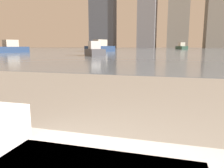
{
  "coord_description": "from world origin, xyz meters",
  "views": [
    {
      "loc": [
        0.66,
        0.19,
        0.92
      ],
      "look_at": [
        0.04,
        2.42,
        0.52
      ],
      "focal_mm": 35.0,
      "sensor_mm": 36.0,
      "label": 1
    }
  ],
  "objects": [
    {
      "name": "harbor_water",
      "position": [
        0.0,
        62.0,
        0.01
      ],
      "size": [
        180.0,
        110.0,
        0.01
      ],
      "color": "slate",
      "rests_on": "ground_plane"
    },
    {
      "name": "harbor_boat_0",
      "position": [
        -21.7,
        26.75,
        0.65
      ],
      "size": [
        3.33,
        5.12,
        1.82
      ],
      "color": "navy",
      "rests_on": "harbor_water"
    },
    {
      "name": "harbor_boat_1",
      "position": [
        -6.75,
        20.48,
        0.51
      ],
      "size": [
        3.1,
        3.86,
        1.41
      ],
      "color": "#4C4C51",
      "rests_on": "harbor_water"
    },
    {
      "name": "harbor_boat_2",
      "position": [
        -11.4,
        36.21,
        0.73
      ],
      "size": [
        4.35,
        5.61,
        2.03
      ],
      "color": "navy",
      "rests_on": "harbor_water"
    },
    {
      "name": "harbor_boat_5",
      "position": [
        3.03,
        68.47,
        0.72
      ],
      "size": [
        3.45,
        5.72,
        2.03
      ],
      "color": "#335647",
      "rests_on": "harbor_water"
    },
    {
      "name": "skyline_tower_1",
      "position": [
        -12.89,
        118.0,
        16.11
      ],
      "size": [
        8.81,
        13.92,
        32.21
      ],
      "color": "slate",
      "rests_on": "ground_plane"
    },
    {
      "name": "skyline_tower_3",
      "position": [
        20.29,
        118.0,
        22.13
      ],
      "size": [
        10.06,
        12.3,
        44.26
      ],
      "color": "gray",
      "rests_on": "ground_plane"
    }
  ]
}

